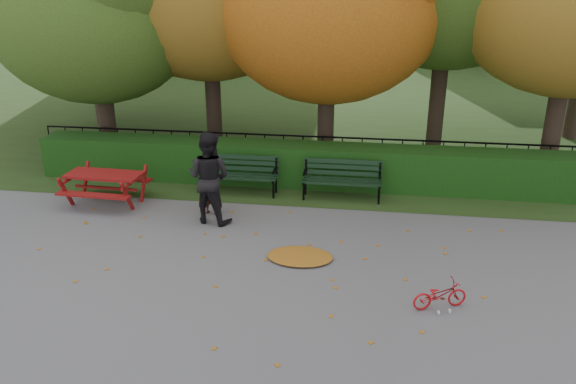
# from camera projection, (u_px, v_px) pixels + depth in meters

# --- Properties ---
(ground) EXTENTS (90.00, 90.00, 0.00)m
(ground) POSITION_uv_depth(u_px,v_px,m) (266.00, 272.00, 9.75)
(ground) COLOR slate
(ground) RESTS_ON ground
(grass_strip) EXTENTS (90.00, 90.00, 0.00)m
(grass_strip) POSITION_uv_depth(u_px,v_px,m) (329.00, 103.00, 22.67)
(grass_strip) COLOR #243716
(grass_strip) RESTS_ON ground
(hedge) EXTENTS (13.00, 0.90, 1.00)m
(hedge) POSITION_uv_depth(u_px,v_px,m) (299.00, 164.00, 13.72)
(hedge) COLOR black
(hedge) RESTS_ON ground
(iron_fence) EXTENTS (14.00, 0.04, 1.02)m
(iron_fence) POSITION_uv_depth(u_px,v_px,m) (303.00, 153.00, 14.45)
(iron_fence) COLOR black
(iron_fence) RESTS_ON ground
(bench_left) EXTENTS (1.80, 0.57, 0.88)m
(bench_left) POSITION_uv_depth(u_px,v_px,m) (240.00, 172.00, 13.15)
(bench_left) COLOR black
(bench_left) RESTS_ON ground
(bench_right) EXTENTS (1.80, 0.57, 0.88)m
(bench_right) POSITION_uv_depth(u_px,v_px,m) (342.00, 177.00, 12.83)
(bench_right) COLOR black
(bench_right) RESTS_ON ground
(picnic_table) EXTENTS (1.72, 1.41, 0.81)m
(picnic_table) POSITION_uv_depth(u_px,v_px,m) (105.00, 180.00, 12.50)
(picnic_table) COLOR maroon
(picnic_table) RESTS_ON ground
(leaf_pile) EXTENTS (1.40, 1.15, 0.08)m
(leaf_pile) POSITION_uv_depth(u_px,v_px,m) (300.00, 256.00, 10.21)
(leaf_pile) COLOR brown
(leaf_pile) RESTS_ON ground
(leaf_scatter) EXTENTS (9.00, 5.70, 0.01)m
(leaf_scatter) POSITION_uv_depth(u_px,v_px,m) (269.00, 263.00, 10.02)
(leaf_scatter) COLOR brown
(leaf_scatter) RESTS_ON ground
(child) EXTENTS (0.45, 0.34, 1.12)m
(child) POSITION_uv_depth(u_px,v_px,m) (210.00, 189.00, 11.95)
(child) COLOR #3D1E13
(child) RESTS_ON ground
(adult) EXTENTS (1.08, 0.93, 1.93)m
(adult) POSITION_uv_depth(u_px,v_px,m) (209.00, 177.00, 11.45)
(adult) COLOR black
(adult) RESTS_ON ground
(bicycle) EXTENTS (0.92, 0.59, 0.46)m
(bicycle) POSITION_uv_depth(u_px,v_px,m) (440.00, 295.00, 8.62)
(bicycle) COLOR #B41015
(bicycle) RESTS_ON ground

